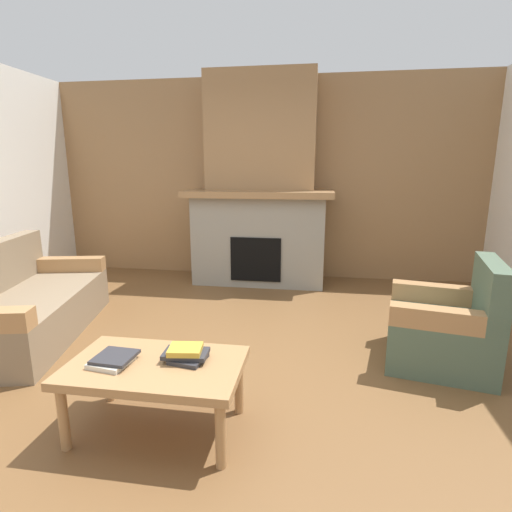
# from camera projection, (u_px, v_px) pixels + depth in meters

# --- Properties ---
(ground) EXTENTS (9.00, 9.00, 0.00)m
(ground) POSITION_uv_depth(u_px,v_px,m) (209.00, 377.00, 2.94)
(ground) COLOR brown
(wall_back_wood_panel) EXTENTS (6.00, 0.12, 2.70)m
(wall_back_wood_panel) POSITION_uv_depth(u_px,v_px,m) (264.00, 180.00, 5.53)
(wall_back_wood_panel) COLOR #997047
(wall_back_wood_panel) RESTS_ON ground
(fireplace) EXTENTS (1.90, 0.82, 2.70)m
(fireplace) POSITION_uv_depth(u_px,v_px,m) (260.00, 195.00, 5.21)
(fireplace) COLOR gray
(fireplace) RESTS_ON ground
(couch) EXTENTS (1.21, 1.94, 0.85)m
(couch) POSITION_uv_depth(u_px,v_px,m) (24.00, 306.00, 3.61)
(couch) COLOR #847056
(couch) RESTS_ON ground
(armchair) EXTENTS (0.90, 0.90, 0.85)m
(armchair) POSITION_uv_depth(u_px,v_px,m) (447.00, 328.00, 3.10)
(armchair) COLOR #4C604C
(armchair) RESTS_ON ground
(coffee_table) EXTENTS (1.00, 0.60, 0.43)m
(coffee_table) POSITION_uv_depth(u_px,v_px,m) (156.00, 372.00, 2.28)
(coffee_table) COLOR #A87A4C
(coffee_table) RESTS_ON ground
(book_stack_near_edge) EXTENTS (0.24, 0.24, 0.05)m
(book_stack_near_edge) POSITION_uv_depth(u_px,v_px,m) (113.00, 360.00, 2.26)
(book_stack_near_edge) COLOR beige
(book_stack_near_edge) RESTS_ON coffee_table
(book_stack_center) EXTENTS (0.26, 0.21, 0.08)m
(book_stack_center) POSITION_uv_depth(u_px,v_px,m) (186.00, 354.00, 2.29)
(book_stack_center) COLOR #2D2D33
(book_stack_center) RESTS_ON coffee_table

